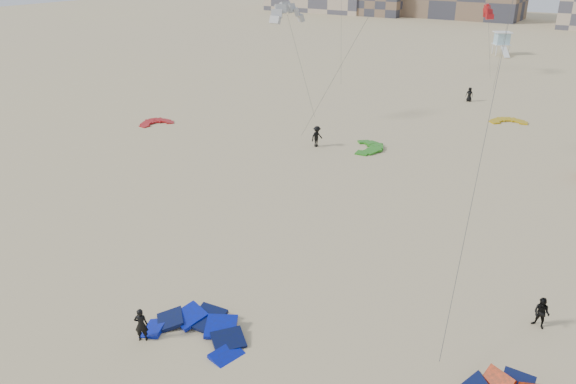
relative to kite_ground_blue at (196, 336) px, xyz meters
The scene contains 13 objects.
ground 2.09m from the kite_ground_blue, 71.95° to the left, with size 320.00×320.00×0.00m, color tan.
kite_ground_blue is the anchor object (origin of this frame).
kite_ground_red 35.17m from the kite_ground_blue, 138.05° to the left, with size 3.07×3.24×0.60m, color #B50D23, non-canonical shape.
kite_ground_green 28.64m from the kite_ground_blue, 99.78° to the left, with size 3.65×3.86×0.49m, color #24871B, non-canonical shape.
kite_ground_yellow 43.67m from the kite_ground_blue, 85.27° to the left, with size 3.31×3.47×0.41m, color orange, non-canonical shape.
kitesurfer_main 2.49m from the kite_ground_blue, 140.35° to the right, with size 0.60×0.40×1.65m, color black.
kitesurfer_b 15.98m from the kite_ground_blue, 35.38° to the left, with size 0.76×0.59×1.56m, color black.
kitesurfer_c 27.70m from the kite_ground_blue, 108.82° to the left, with size 1.22×0.70×1.89m, color black.
kitesurfer_e 49.97m from the kite_ground_blue, 92.69° to the left, with size 0.80×0.52×1.64m, color black.
kite_fly_grey 36.67m from the kite_ground_blue, 116.23° to the left, with size 5.67×4.56×10.95m.
kite_fly_red 66.77m from the kite_ground_blue, 94.80° to the left, with size 5.20×8.45×8.66m.
lifeguard_tower_far 84.77m from the kite_ground_blue, 94.98° to the left, with size 3.61×5.58×3.71m.
condo_fill_left 139.10m from the kite_ground_blue, 110.79° to the left, with size 12.00×10.00×8.00m, color #7C614A.
Camera 1 is at (14.28, -17.19, 16.20)m, focal length 35.00 mm.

